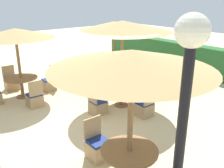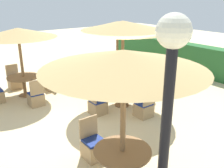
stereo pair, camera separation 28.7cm
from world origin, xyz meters
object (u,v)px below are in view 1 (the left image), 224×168
at_px(round_table_center, 122,89).
at_px(patio_chair_center_north, 145,91).
at_px(round_table_front_right, 129,157).
at_px(patio_chair_center_south, 98,106).
at_px(patio_chair_front_left_north, 49,84).
at_px(patio_chair_front_right_west, 98,147).
at_px(patio_chair_back_left_west, 102,67).
at_px(patio_chair_front_left_west, 11,83).
at_px(parasol_center, 122,26).
at_px(round_table_back_left, 114,65).
at_px(round_table_front_left, 21,81).
at_px(patio_chair_center_west, 101,89).
at_px(lamp_post, 184,104).
at_px(parasol_front_left, 15,33).
at_px(patio_chair_front_left_east, 35,99).
at_px(patio_chair_center_east, 144,108).
at_px(parasol_back_left, 114,25).
at_px(patio_chair_back_left_north, 130,67).
at_px(patio_chair_back_left_east, 130,77).
at_px(parasol_front_right, 132,60).

distance_m(round_table_center, patio_chair_center_north, 1.12).
distance_m(patio_chair_center_north, round_table_front_right, 4.44).
relative_size(patio_chair_center_south, patio_chair_front_left_north, 1.00).
bearing_deg(patio_chair_front_right_west, patio_chair_center_south, -125.86).
bearing_deg(patio_chair_back_left_west, patio_chair_front_left_west, -4.20).
xyz_separation_m(parasol_center, round_table_back_left, (-2.53, 1.76, -2.01)).
bearing_deg(round_table_front_left, round_table_front_right, -0.31).
bearing_deg(patio_chair_center_west, patio_chair_center_north, 134.38).
xyz_separation_m(patio_chair_front_left_north, round_table_back_left, (0.33, 2.99, 0.33)).
height_order(lamp_post, patio_chair_front_left_north, lamp_post).
distance_m(patio_chair_center_south, parasol_front_left, 3.72).
bearing_deg(patio_chair_front_left_north, patio_chair_front_left_east, 137.02).
distance_m(patio_chair_center_north, patio_chair_center_east, 1.46).
distance_m(patio_chair_center_north, parasol_front_left, 4.85).
distance_m(round_table_back_left, patio_chair_back_left_west, 1.05).
height_order(patio_chair_center_east, round_table_front_right, patio_chair_center_east).
relative_size(patio_chair_front_left_north, parasol_back_left, 0.36).
relative_size(round_table_front_left, patio_chair_back_left_north, 1.23).
xyz_separation_m(round_table_back_left, patio_chair_back_left_west, (-1.00, 0.06, -0.33)).
bearing_deg(patio_chair_back_left_west, lamp_post, 59.01).
distance_m(patio_chair_center_south, patio_chair_back_left_west, 4.54).
bearing_deg(patio_chair_front_right_west, patio_chair_center_east, -161.21).
xyz_separation_m(patio_chair_center_north, round_table_back_left, (-2.55, 0.69, 0.33)).
distance_m(round_table_front_right, parasol_front_left, 5.93).
bearing_deg(round_table_front_left, lamp_post, -4.82).
xyz_separation_m(parasol_center, parasol_front_left, (-2.82, -2.29, -0.31)).
xyz_separation_m(parasol_front_left, parasol_back_left, (0.29, 4.05, 0.01)).
distance_m(round_table_front_left, patio_chair_front_left_north, 1.12).
bearing_deg(round_table_front_right, parasol_center, 141.03).
xyz_separation_m(parasol_center, patio_chair_back_left_north, (-2.58, 2.79, -2.34)).
relative_size(lamp_post, round_table_back_left, 2.81).
bearing_deg(patio_chair_back_left_east, patio_chair_center_south, -151.03).
relative_size(patio_chair_front_right_west, patio_chair_front_left_north, 1.00).
bearing_deg(patio_chair_front_left_east, patio_chair_center_north, -27.50).
xyz_separation_m(round_table_front_right, patio_chair_front_left_east, (-4.59, 0.04, -0.34)).
xyz_separation_m(round_table_center, round_table_front_left, (-2.82, -2.29, 0.00)).
bearing_deg(patio_chair_back_left_west, parasol_front_right, 57.10).
distance_m(parasol_center, patio_chair_front_left_north, 3.89).
distance_m(round_table_center, patio_chair_back_left_west, 3.98).
bearing_deg(patio_chair_center_west, patio_chair_center_south, 49.60).
distance_m(parasol_center, patio_chair_center_south, 2.54).
distance_m(patio_chair_center_north, parasol_back_left, 3.33).
distance_m(parasol_center, round_table_front_right, 4.20).
height_order(round_table_center, round_table_front_left, round_table_front_left).
bearing_deg(patio_chair_back_left_west, patio_chair_center_south, 51.59).
bearing_deg(parasol_front_right, round_table_center, 141.03).
bearing_deg(parasol_front_right, patio_chair_front_left_east, 179.51).
distance_m(round_table_center, patio_chair_back_left_north, 3.81).
distance_m(patio_chair_center_west, patio_chair_back_left_east, 1.88).
bearing_deg(patio_chair_center_west, parasol_back_left, -141.74).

